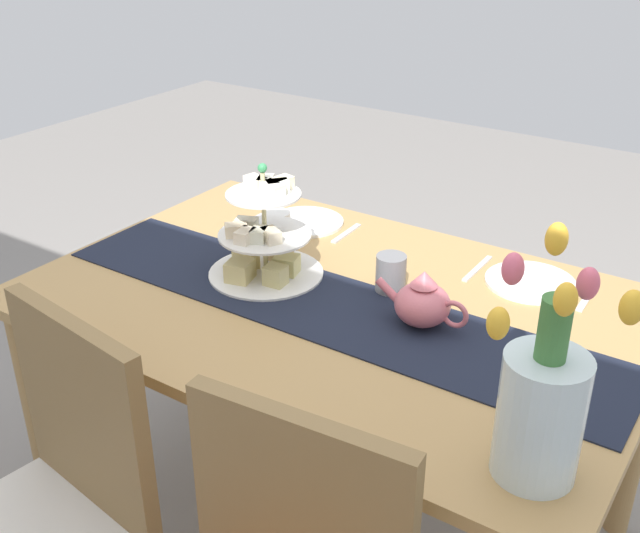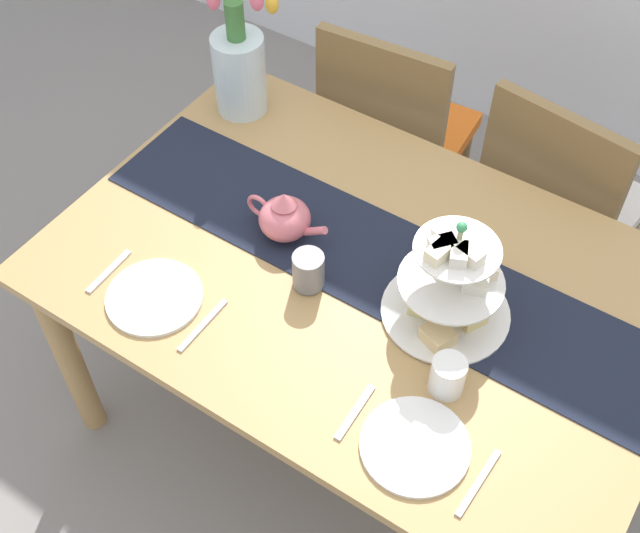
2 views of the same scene
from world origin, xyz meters
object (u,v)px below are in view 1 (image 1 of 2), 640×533
at_px(tiered_cake_stand, 264,242).
at_px(knife_right, 267,212).
at_px(fork_left, 587,298).
at_px(knife_left, 477,269).
at_px(teapot, 423,303).
at_px(mug_grey, 391,273).
at_px(tulip_vase, 542,404).
at_px(mug_white_text, 277,228).
at_px(fork_right, 346,233).
at_px(dinner_plate_left, 530,282).
at_px(dining_table, 336,333).
at_px(chair_right, 46,510).
at_px(dinner_plate_right, 305,222).

relative_size(tiered_cake_stand, knife_right, 1.79).
distance_m(fork_left, knife_left, 0.29).
relative_size(tiered_cake_stand, teapot, 1.28).
relative_size(knife_left, mug_grey, 1.79).
xyz_separation_m(tulip_vase, knife_left, (0.39, -0.68, -0.14)).
relative_size(mug_grey, mug_white_text, 1.00).
xyz_separation_m(tiered_cake_stand, mug_white_text, (0.09, -0.18, -0.05)).
height_order(tiered_cake_stand, knife_left, tiered_cake_stand).
height_order(fork_left, fork_right, same).
distance_m(fork_right, mug_grey, 0.37).
xyz_separation_m(tulip_vase, dinner_plate_left, (0.25, -0.68, -0.14)).
relative_size(tulip_vase, mug_white_text, 4.76).
bearing_deg(dining_table, mug_white_text, -29.61).
distance_m(chair_right, mug_white_text, 0.96).
bearing_deg(tiered_cake_stand, fork_left, -155.17).
bearing_deg(dinner_plate_left, dinner_plate_right, 0.00).
distance_m(knife_left, knife_right, 0.70).
distance_m(teapot, knife_left, 0.34).
xyz_separation_m(teapot, mug_white_text, (0.55, -0.18, -0.01)).
xyz_separation_m(dining_table, mug_white_text, (0.31, -0.18, 0.15)).
bearing_deg(chair_right, fork_left, -125.49).
xyz_separation_m(chair_right, knife_left, (-0.47, -1.07, 0.24)).
height_order(tulip_vase, fork_left, tulip_vase).
distance_m(tiered_cake_stand, knife_right, 0.44).
bearing_deg(dinner_plate_right, chair_right, 94.49).
bearing_deg(tulip_vase, dinner_plate_right, -35.51).
distance_m(knife_left, dinner_plate_right, 0.56).
bearing_deg(fork_right, teapot, 140.96).
bearing_deg(dinner_plate_right, dining_table, 134.11).
bearing_deg(dinner_plate_left, knife_left, 0.00).
bearing_deg(mug_grey, tiered_cake_stand, 18.74).
bearing_deg(dinner_plate_right, mug_white_text, 95.08).
bearing_deg(knife_left, dinner_plate_right, 0.00).
bearing_deg(mug_white_text, dinner_plate_left, -166.88).
distance_m(dining_table, dinner_plate_left, 0.51).
bearing_deg(fork_left, mug_white_text, 10.89).
distance_m(tulip_vase, fork_right, 1.06).
relative_size(fork_right, mug_grey, 1.58).
distance_m(dining_table, teapot, 0.28).
relative_size(dinner_plate_left, knife_right, 1.35).
xyz_separation_m(tulip_vase, fork_right, (0.80, -0.68, -0.14)).
distance_m(fork_left, knife_right, 0.99).
relative_size(teapot, knife_right, 1.40).
height_order(fork_left, dinner_plate_right, dinner_plate_right).
bearing_deg(teapot, fork_left, -129.99).
bearing_deg(knife_right, tulip_vase, 148.25).
height_order(dinner_plate_right, fork_right, dinner_plate_right).
xyz_separation_m(fork_left, knife_left, (0.29, 0.00, 0.00)).
height_order(dining_table, dinner_plate_right, dinner_plate_right).
bearing_deg(mug_grey, tulip_vase, 140.03).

